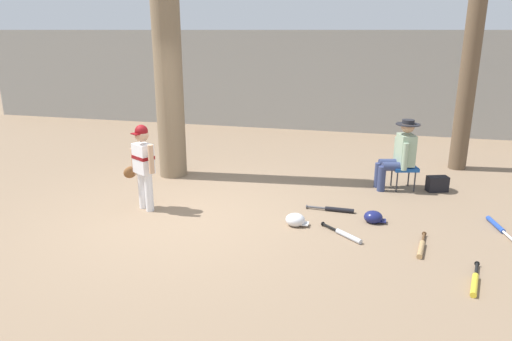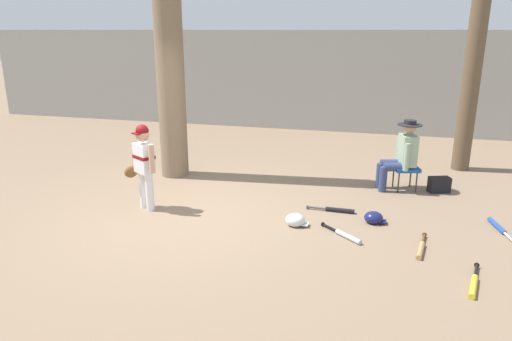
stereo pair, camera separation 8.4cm
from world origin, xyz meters
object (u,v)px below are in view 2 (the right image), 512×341
Objects in this scene: tree_near_player at (168,36)px; bat_aluminum_silver at (345,235)px; folding_stool at (406,169)px; tree_behind_spectator at (478,26)px; bat_black_composite at (336,210)px; young_ballplayer at (143,162)px; bat_yellow_trainer at (474,284)px; bat_wood_tan at (421,248)px; bat_blue_youth at (499,228)px; batting_helmet_navy at (374,218)px; batting_helmet_white at (295,220)px; seated_spectator at (401,153)px; handbag_beside_stool at (439,185)px.

tree_near_player reaches higher than bat_aluminum_silver.
folding_stool reaches higher than bat_aluminum_silver.
bat_black_composite is (-2.11, -2.91, -2.65)m from tree_behind_spectator.
young_ballplayer reaches higher than bat_yellow_trainer.
bat_aluminum_silver is at bearing 170.94° from bat_wood_tan.
bat_blue_youth is (5.34, -1.20, -2.49)m from tree_near_player.
bat_wood_tan is at bearing -5.99° from young_ballplayer.
batting_helmet_navy is (-1.56, -3.19, -2.60)m from tree_behind_spectator.
tree_behind_spectator is 17.86× the size of batting_helmet_white.
seated_spectator is 3.87× the size of batting_helmet_navy.
tree_behind_spectator reaches higher than seated_spectator.
bat_aluminum_silver and bat_black_composite have the same top height.
batting_helmet_white is (-2.07, -2.01, -0.05)m from handbag_beside_stool.
young_ballplayer reaches higher than folding_stool.
bat_black_composite is at bearing -124.98° from seated_spectator.
tree_behind_spectator is (5.24, 1.79, 0.16)m from tree_near_player.
bat_wood_tan is (-0.97, -3.94, -2.65)m from tree_behind_spectator.
bat_black_composite is (3.12, -1.12, -2.49)m from tree_near_player.
young_ballplayer is (0.31, -1.73, -1.77)m from tree_near_player.
bat_aluminum_silver and bat_blue_youth have the same top height.
tree_near_player is 5.38m from bat_wood_tan.
young_ballplayer is 1.09× the size of seated_spectator.
bat_black_composite is (-1.58, -1.36, -0.10)m from handbag_beside_stool.
handbag_beside_stool is 2.89m from batting_helmet_white.
batting_helmet_white is (-1.42, -1.97, -0.56)m from seated_spectator.
bat_blue_youth is 2.21m from bat_black_composite.
handbag_beside_stool reaches higher than bat_aluminum_silver.
batting_helmet_white reaches higher than bat_black_composite.
handbag_beside_stool is 0.58× the size of bat_aluminum_silver.
seated_spectator is at bearing -176.53° from handbag_beside_stool.
batting_helmet_white reaches higher than bat_wood_tan.
bat_wood_tan is 1.25× the size of bat_aluminum_silver.
batting_helmet_white is at bearing -127.15° from bat_black_composite.
bat_yellow_trainer and bat_black_composite have the same top height.
bat_yellow_trainer is (4.75, -2.88, -2.49)m from tree_near_player.
tree_near_player is 6.01m from bat_blue_youth.
folding_stool is at bearing -178.66° from handbag_beside_stool.
bat_wood_tan is 0.96× the size of bat_yellow_trainer.
young_ballplayer is at bearing -152.95° from folding_stool.
bat_yellow_trainer is at bearing -54.04° from batting_helmet_navy.
bat_black_composite is 0.83m from batting_helmet_white.
young_ballplayer reaches higher than bat_wood_tan.
bat_yellow_trainer is at bearing -88.98° from handbag_beside_stool.
folding_stool is (3.83, 1.95, -0.38)m from young_ballplayer.
folding_stool is 2.39m from bat_aluminum_silver.
batting_helmet_navy is (-0.37, -1.59, -0.56)m from seated_spectator.
seated_spectator is 1.67× the size of bat_black_composite.
batting_helmet_white is (-0.70, 0.22, 0.05)m from bat_aluminum_silver.
bat_wood_tan is 0.95m from batting_helmet_navy.
seated_spectator reaches higher than batting_helmet_white.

